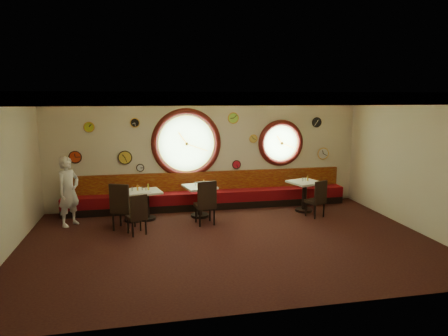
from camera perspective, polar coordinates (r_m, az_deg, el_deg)
floor at (r=8.97m, az=0.71°, el=-10.38°), size 9.00×6.00×0.00m
ceiling at (r=8.40m, az=0.76°, el=10.53°), size 9.00×6.00×0.02m
wall_back at (r=11.46m, az=-2.40°, el=2.36°), size 9.00×0.02×3.20m
wall_front at (r=5.71m, az=7.06°, el=-5.55°), size 9.00×0.02×3.20m
wall_left at (r=8.80m, az=-29.29°, el=-1.26°), size 0.02×6.00×3.20m
wall_right at (r=10.44m, az=25.67°, el=0.63°), size 0.02×6.00×3.20m
molding_back at (r=11.30m, az=-2.41°, el=9.94°), size 9.00×0.10×0.18m
molding_front at (r=5.55m, az=7.23°, el=9.78°), size 9.00×0.10×0.18m
molding_right at (r=10.30m, az=26.09°, el=8.93°), size 0.10×6.00×0.18m
banquette_base at (r=11.48m, az=-2.12°, el=-5.26°), size 8.00×0.55×0.20m
banquette_seat at (r=11.42m, az=-2.13°, el=-4.05°), size 8.00×0.55×0.30m
banquette_back at (r=11.54m, az=-2.32°, el=-1.86°), size 8.00×0.10×0.55m
porthole_left_glass at (r=11.34m, az=-5.40°, el=3.52°), size 1.66×0.02×1.66m
porthole_left_frame at (r=11.33m, az=-5.40°, el=3.52°), size 1.98×0.18×1.98m
porthole_left_ring at (r=11.30m, az=-5.38°, el=3.50°), size 1.61×0.03×1.61m
porthole_right_glass at (r=11.96m, az=8.08°, el=3.56°), size 1.10×0.02×1.10m
porthole_right_frame at (r=11.95m, az=8.11°, el=3.56°), size 1.38×0.18×1.38m
porthole_right_ring at (r=11.92m, az=8.16°, el=3.54°), size 1.09×0.03×1.09m
wall_clock_0 at (r=11.30m, az=-18.72°, el=5.56°), size 0.26×0.03×0.26m
wall_clock_1 at (r=11.47m, az=1.33°, el=7.15°), size 0.30×0.03×0.30m
wall_clock_2 at (r=11.44m, az=-20.48°, el=1.47°), size 0.32×0.03×0.32m
wall_clock_3 at (r=11.20m, az=-12.62°, el=6.33°), size 0.24×0.03×0.24m
wall_clock_4 at (r=11.66m, az=4.21°, el=4.21°), size 0.22×0.03×0.22m
wall_clock_5 at (r=11.34m, az=-11.87°, el=0.03°), size 0.20×0.03×0.20m
wall_clock_6 at (r=11.31m, az=-13.96°, el=1.46°), size 0.36×0.03×0.36m
wall_clock_7 at (r=11.64m, az=1.78°, el=0.50°), size 0.24×0.03×0.24m
wall_clock_8 at (r=12.29m, az=13.08°, el=6.38°), size 0.28×0.03×0.28m
wall_clock_9 at (r=12.49m, az=13.96°, el=2.02°), size 0.34×0.03×0.34m
table_a at (r=10.48m, az=-12.90°, el=-4.77°), size 0.94×0.94×0.79m
table_b at (r=10.52m, az=-10.98°, el=-4.71°), size 0.84×0.84×0.77m
table_c at (r=10.58m, az=-3.48°, el=-4.19°), size 0.92×0.92×0.84m
table_d at (r=11.29m, az=11.42°, el=-3.44°), size 0.97×0.97×0.85m
chair_a at (r=9.77m, az=-14.42°, el=-4.95°), size 0.63×0.63×0.71m
chair_b at (r=9.38m, az=-12.24°, el=-6.16°), size 0.52×0.52×0.59m
chair_c at (r=9.86m, az=-2.59°, el=-4.56°), size 0.53×0.53×0.70m
chair_d at (r=10.77m, az=13.27°, el=-3.98°), size 0.55×0.55×0.62m
condiment_a_salt at (r=10.42m, az=-13.66°, el=-2.94°), size 0.04×0.04×0.10m
condiment_b_salt at (r=10.43m, az=-11.60°, el=-2.93°), size 0.04×0.04×0.11m
condiment_c_salt at (r=10.54m, az=-4.10°, el=-2.26°), size 0.03×0.03×0.09m
condiment_d_salt at (r=11.22m, az=11.20°, el=-1.60°), size 0.04×0.04×0.11m
condiment_a_pepper at (r=10.41m, az=-13.00°, el=-2.94°), size 0.04×0.04×0.10m
condiment_b_pepper at (r=10.39m, az=-11.11°, el=-2.97°), size 0.04×0.04×0.11m
condiment_c_pepper at (r=10.43m, az=-3.22°, el=-2.32°), size 0.04×0.04×0.11m
condiment_d_pepper at (r=11.23m, az=11.54°, el=-1.64°), size 0.03×0.03×0.09m
condiment_a_bottle at (r=10.42m, az=-12.26°, el=-2.75°), size 0.05×0.05×0.15m
condiment_b_bottle at (r=10.49m, az=-10.75°, el=-2.66°), size 0.05×0.05×0.17m
condiment_c_bottle at (r=10.60m, az=-2.88°, el=-2.05°), size 0.04×0.04×0.14m
condiment_d_bottle at (r=11.30m, az=11.86°, el=-1.40°), size 0.05×0.05×0.16m
waiter at (r=10.50m, az=-21.32°, el=-3.12°), size 0.71×0.75×1.72m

